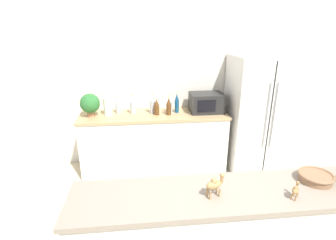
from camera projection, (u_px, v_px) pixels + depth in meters
wall_back at (175, 82)px, 4.04m from camera, size 8.00×0.06×2.55m
back_counter at (154, 141)px, 3.97m from camera, size 2.14×0.63×0.89m
refrigerator at (258, 114)px, 3.93m from camera, size 0.88×0.73×1.71m
potted_plant at (90, 104)px, 3.65m from camera, size 0.27×0.27×0.33m
paper_towel_roll at (108, 106)px, 3.73m from camera, size 0.12×0.12×0.26m
microwave at (206, 103)px, 3.87m from camera, size 0.48×0.37×0.28m
back_bottle_0 at (170, 104)px, 3.82m from camera, size 0.07×0.07×0.29m
back_bottle_1 at (177, 103)px, 3.84m from camera, size 0.06×0.06×0.29m
back_bottle_2 at (152, 104)px, 3.81m from camera, size 0.08×0.08×0.30m
back_bottle_3 at (118, 105)px, 3.82m from camera, size 0.08×0.08×0.26m
back_bottle_4 at (133, 105)px, 3.80m from camera, size 0.08×0.08×0.27m
back_bottle_5 at (157, 107)px, 3.75m from camera, size 0.08×0.08×0.23m
back_bottle_6 at (169, 107)px, 3.75m from camera, size 0.07×0.07×0.25m
fruit_bowl at (316, 177)px, 1.99m from camera, size 0.26×0.26×0.06m
camel_figurine at (215, 184)px, 1.79m from camera, size 0.14×0.09×0.17m
camel_figurine_second at (296, 190)px, 1.78m from camera, size 0.08×0.09×0.11m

